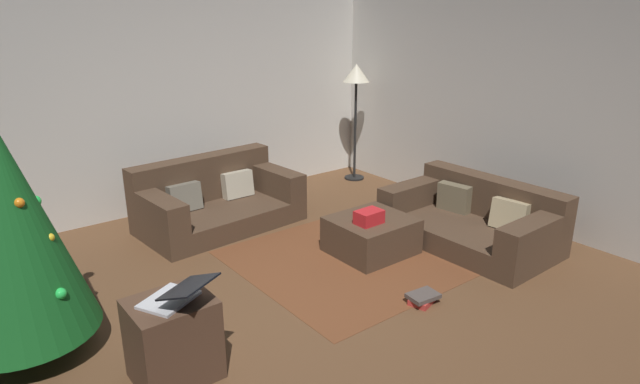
{
  "coord_description": "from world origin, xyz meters",
  "views": [
    {
      "loc": [
        -2.23,
        -2.97,
        2.32
      ],
      "look_at": [
        0.61,
        0.67,
        0.75
      ],
      "focal_mm": 30.2,
      "sensor_mm": 36.0,
      "label": 1
    }
  ],
  "objects_px": {
    "side_table": "(173,339)",
    "book_stack": "(423,298)",
    "couch_right": "(475,220)",
    "tv_remote": "(372,210)",
    "couch_left": "(215,201)",
    "gift_box": "(369,217)",
    "ottoman": "(371,235)",
    "laptop": "(176,295)",
    "christmas_tree": "(6,225)",
    "corner_lamp": "(356,82)"
  },
  "relations": [
    {
      "from": "couch_right",
      "to": "book_stack",
      "type": "relative_size",
      "value": 6.35
    },
    {
      "from": "couch_left",
      "to": "couch_right",
      "type": "relative_size",
      "value": 1.04
    },
    {
      "from": "tv_remote",
      "to": "christmas_tree",
      "type": "distance_m",
      "value": 3.26
    },
    {
      "from": "tv_remote",
      "to": "side_table",
      "type": "height_order",
      "value": "side_table"
    },
    {
      "from": "ottoman",
      "to": "corner_lamp",
      "type": "height_order",
      "value": "corner_lamp"
    },
    {
      "from": "couch_right",
      "to": "corner_lamp",
      "type": "bearing_deg",
      "value": -12.28
    },
    {
      "from": "christmas_tree",
      "to": "couch_right",
      "type": "bearing_deg",
      "value": -10.13
    },
    {
      "from": "book_stack",
      "to": "corner_lamp",
      "type": "bearing_deg",
      "value": 57.91
    },
    {
      "from": "ottoman",
      "to": "tv_remote",
      "type": "bearing_deg",
      "value": 45.71
    },
    {
      "from": "couch_left",
      "to": "couch_right",
      "type": "height_order",
      "value": "couch_left"
    },
    {
      "from": "gift_box",
      "to": "side_table",
      "type": "relative_size",
      "value": 0.46
    },
    {
      "from": "corner_lamp",
      "to": "book_stack",
      "type": "bearing_deg",
      "value": -122.09
    },
    {
      "from": "couch_left",
      "to": "laptop",
      "type": "xyz_separation_m",
      "value": [
        -1.45,
        -2.32,
        0.35
      ]
    },
    {
      "from": "ottoman",
      "to": "tv_remote",
      "type": "height_order",
      "value": "tv_remote"
    },
    {
      "from": "ottoman",
      "to": "christmas_tree",
      "type": "bearing_deg",
      "value": 175.11
    },
    {
      "from": "side_table",
      "to": "laptop",
      "type": "height_order",
      "value": "laptop"
    },
    {
      "from": "ottoman",
      "to": "gift_box",
      "type": "bearing_deg",
      "value": -145.68
    },
    {
      "from": "couch_right",
      "to": "christmas_tree",
      "type": "xyz_separation_m",
      "value": [
        -4.09,
        0.73,
        0.74
      ]
    },
    {
      "from": "couch_left",
      "to": "side_table",
      "type": "height_order",
      "value": "couch_left"
    },
    {
      "from": "side_table",
      "to": "laptop",
      "type": "bearing_deg",
      "value": -62.92
    },
    {
      "from": "couch_right",
      "to": "corner_lamp",
      "type": "distance_m",
      "value": 2.73
    },
    {
      "from": "laptop",
      "to": "couch_right",
      "type": "bearing_deg",
      "value": 3.65
    },
    {
      "from": "side_table",
      "to": "book_stack",
      "type": "xyz_separation_m",
      "value": [
        2.01,
        -0.37,
        -0.24
      ]
    },
    {
      "from": "couch_right",
      "to": "gift_box",
      "type": "distance_m",
      "value": 1.22
    },
    {
      "from": "christmas_tree",
      "to": "side_table",
      "type": "distance_m",
      "value": 1.33
    },
    {
      "from": "side_table",
      "to": "ottoman",
      "type": "bearing_deg",
      "value": 14.91
    },
    {
      "from": "couch_left",
      "to": "side_table",
      "type": "bearing_deg",
      "value": 52.65
    },
    {
      "from": "side_table",
      "to": "corner_lamp",
      "type": "bearing_deg",
      "value": 33.85
    },
    {
      "from": "ottoman",
      "to": "couch_right",
      "type": "bearing_deg",
      "value": -24.48
    },
    {
      "from": "couch_left",
      "to": "gift_box",
      "type": "height_order",
      "value": "couch_left"
    },
    {
      "from": "couch_left",
      "to": "tv_remote",
      "type": "distance_m",
      "value": 1.81
    },
    {
      "from": "couch_right",
      "to": "laptop",
      "type": "relative_size",
      "value": 3.24
    },
    {
      "from": "tv_remote",
      "to": "side_table",
      "type": "relative_size",
      "value": 0.28
    },
    {
      "from": "christmas_tree",
      "to": "book_stack",
      "type": "bearing_deg",
      "value": -24.95
    },
    {
      "from": "christmas_tree",
      "to": "corner_lamp",
      "type": "relative_size",
      "value": 1.15
    },
    {
      "from": "couch_right",
      "to": "laptop",
      "type": "bearing_deg",
      "value": 92.57
    },
    {
      "from": "side_table",
      "to": "book_stack",
      "type": "relative_size",
      "value": 2.1
    },
    {
      "from": "ottoman",
      "to": "laptop",
      "type": "distance_m",
      "value": 2.47
    },
    {
      "from": "couch_left",
      "to": "couch_right",
      "type": "xyz_separation_m",
      "value": [
        1.9,
        -2.11,
        -0.03
      ]
    },
    {
      "from": "gift_box",
      "to": "christmas_tree",
      "type": "xyz_separation_m",
      "value": [
        -2.95,
        0.34,
        0.56
      ]
    },
    {
      "from": "ottoman",
      "to": "side_table",
      "type": "xyz_separation_m",
      "value": [
        -2.35,
        -0.63,
        0.1
      ]
    },
    {
      "from": "couch_right",
      "to": "side_table",
      "type": "height_order",
      "value": "couch_right"
    },
    {
      "from": "tv_remote",
      "to": "christmas_tree",
      "type": "bearing_deg",
      "value": -153.94
    },
    {
      "from": "couch_left",
      "to": "couch_right",
      "type": "distance_m",
      "value": 2.84
    },
    {
      "from": "couch_left",
      "to": "gift_box",
      "type": "xyz_separation_m",
      "value": [
        0.76,
        -1.72,
        0.15
      ]
    },
    {
      "from": "couch_left",
      "to": "christmas_tree",
      "type": "xyz_separation_m",
      "value": [
        -2.19,
        -1.38,
        0.71
      ]
    },
    {
      "from": "corner_lamp",
      "to": "tv_remote",
      "type": "bearing_deg",
      "value": -126.99
    },
    {
      "from": "side_table",
      "to": "laptop",
      "type": "distance_m",
      "value": 0.35
    },
    {
      "from": "christmas_tree",
      "to": "tv_remote",
      "type": "bearing_deg",
      "value": -2.2
    },
    {
      "from": "couch_right",
      "to": "tv_remote",
      "type": "height_order",
      "value": "couch_right"
    }
  ]
}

